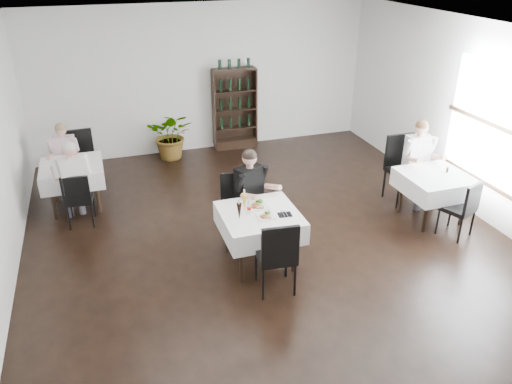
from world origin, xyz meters
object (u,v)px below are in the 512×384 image
at_px(main_table, 259,222).
at_px(potted_tree, 172,135).
at_px(wine_shelf, 235,110).
at_px(diner_main, 253,189).

bearing_deg(main_table, potted_tree, 96.84).
xyz_separation_m(wine_shelf, main_table, (-0.90, -4.31, -0.23)).
relative_size(potted_tree, diner_main, 0.70).
distance_m(main_table, potted_tree, 4.16).
bearing_deg(potted_tree, main_table, -83.16).
relative_size(main_table, diner_main, 0.72).
distance_m(wine_shelf, potted_tree, 1.45).
xyz_separation_m(main_table, potted_tree, (-0.50, 4.13, -0.12)).
bearing_deg(diner_main, wine_shelf, 77.85).
bearing_deg(wine_shelf, diner_main, -102.15).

